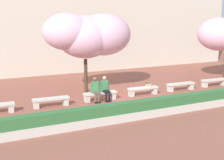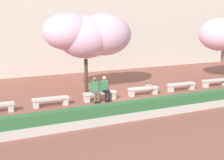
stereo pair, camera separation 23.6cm
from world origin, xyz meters
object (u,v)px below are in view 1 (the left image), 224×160
at_px(stone_bench_near_east, 143,90).
at_px(cherry_tree_main, 88,35).
at_px(stone_bench_center, 100,95).
at_px(person_seated_right, 105,87).
at_px(handbag, 149,84).
at_px(stone_bench_far_east, 214,81).
at_px(person_seated_left, 96,88).
at_px(stone_bench_near_west, 51,101).
at_px(stone_bench_east_end, 181,85).

height_order(stone_bench_near_east, cherry_tree_main, cherry_tree_main).
distance_m(stone_bench_center, stone_bench_near_east, 2.65).
relative_size(stone_bench_near_east, person_seated_right, 1.41).
distance_m(person_seated_right, cherry_tree_main, 3.37).
bearing_deg(handbag, stone_bench_center, -179.45).
bearing_deg(handbag, cherry_tree_main, 145.03).
distance_m(stone_bench_near_east, handbag, 0.47).
height_order(stone_bench_far_east, handbag, handbag).
relative_size(stone_bench_near_east, handbag, 5.37).
distance_m(person_seated_left, handbag, 3.31).
xyz_separation_m(stone_bench_near_west, person_seated_right, (2.92, -0.05, 0.40)).
relative_size(stone_bench_near_east, stone_bench_east_end, 1.00).
height_order(stone_bench_far_east, person_seated_left, person_seated_left).
bearing_deg(stone_bench_near_east, handbag, 4.33).
bearing_deg(handbag, stone_bench_far_east, -0.34).
bearing_deg(stone_bench_near_west, stone_bench_far_east, 0.00).
height_order(person_seated_left, cherry_tree_main, cherry_tree_main).
bearing_deg(stone_bench_east_end, stone_bench_far_east, 0.00).
height_order(person_seated_right, handbag, person_seated_right).
bearing_deg(stone_bench_center, handbag, 0.55).
bearing_deg(person_seated_right, stone_bench_near_west, 178.95).
distance_m(stone_bench_near_west, person_seated_left, 2.40).
height_order(stone_bench_far_east, person_seated_right, person_seated_right).
bearing_deg(person_seated_left, stone_bench_near_west, 178.72).
distance_m(stone_bench_near_east, stone_bench_far_east, 5.29).
bearing_deg(stone_bench_center, cherry_tree_main, 85.43).
height_order(stone_bench_center, person_seated_right, person_seated_right).
relative_size(stone_bench_center, handbag, 5.37).
xyz_separation_m(stone_bench_east_end, stone_bench_far_east, (2.65, 0.00, 0.00)).
bearing_deg(stone_bench_east_end, handbag, 179.27).
xyz_separation_m(stone_bench_far_east, handbag, (-4.91, 0.03, 0.28)).
bearing_deg(person_seated_right, handbag, 1.71).
bearing_deg(person_seated_left, stone_bench_center, 10.66).
relative_size(stone_bench_near_west, stone_bench_center, 1.00).
xyz_separation_m(stone_bench_east_end, handbag, (-2.26, 0.03, 0.28)).
distance_m(stone_bench_east_end, handbag, 2.28).
distance_m(person_seated_left, cherry_tree_main, 3.40).
bearing_deg(handbag, stone_bench_near_west, -179.71).
bearing_deg(stone_bench_far_east, handbag, 179.66).
xyz_separation_m(stone_bench_far_east, person_seated_left, (-8.22, -0.05, 0.40)).
relative_size(stone_bench_center, stone_bench_near_east, 1.00).
distance_m(stone_bench_near_west, stone_bench_near_east, 5.29).
bearing_deg(stone_bench_near_west, stone_bench_east_end, 0.00).
bearing_deg(stone_bench_near_east, cherry_tree_main, 140.70).
bearing_deg(cherry_tree_main, stone_bench_near_west, -144.11).
height_order(stone_bench_east_end, handbag, handbag).
bearing_deg(handbag, stone_bench_near_east, -175.67).
relative_size(stone_bench_far_east, cherry_tree_main, 0.36).
height_order(stone_bench_near_west, person_seated_right, person_seated_right).
bearing_deg(stone_bench_near_east, stone_bench_near_west, 180.00).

